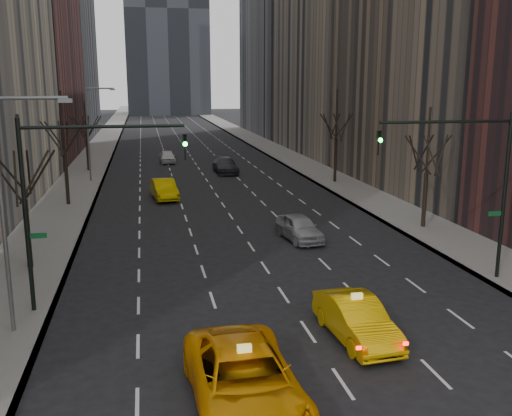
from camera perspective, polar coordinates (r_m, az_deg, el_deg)
sidewalk_left at (r=82.63m, az=-15.49°, el=5.45°), size 4.50×320.00×0.15m
sidewalk_right at (r=84.38m, az=1.42°, el=6.03°), size 4.50×320.00×0.15m
tree_lw_b at (r=31.00m, az=-22.14°, el=0.79°), size 3.36×3.50×7.82m
tree_lw_c at (r=46.57m, az=-18.57°, el=5.07°), size 3.36×3.50×8.74m
tree_lw_d at (r=64.41m, az=-16.57°, el=6.65°), size 3.36×3.50×7.36m
tree_rw_b at (r=38.76m, az=16.67°, el=3.36°), size 3.36×3.50×7.82m
tree_rw_c at (r=55.15m, az=8.00°, el=6.65°), size 3.36×3.50×8.74m
traffic_mast_left at (r=24.39m, az=-18.38°, el=2.36°), size 6.69×0.39×8.00m
traffic_mast_right at (r=28.50m, az=20.99°, el=3.55°), size 6.69×0.39×8.00m
streetlight_near at (r=22.72m, az=-23.33°, el=1.61°), size 2.83×0.22×9.00m
streetlight_far at (r=57.19m, az=-16.15°, el=8.08°), size 2.83×0.22×9.00m
taxi_suv at (r=17.47m, az=-1.14°, el=-16.91°), size 3.27×6.76×1.85m
taxi_sedan at (r=22.11m, az=9.97°, el=-10.88°), size 2.07×5.00×1.61m
silver_sedan_ahead at (r=35.11m, az=4.36°, el=-1.95°), size 2.37×4.78×1.57m
far_taxi at (r=47.98m, az=-9.17°, el=1.87°), size 2.30×5.17×1.65m
far_suv_grey at (r=61.35m, az=-3.08°, el=4.30°), size 2.37×5.67×1.64m
far_car_white at (r=69.93m, az=-8.86°, el=5.11°), size 1.87×4.40×1.48m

